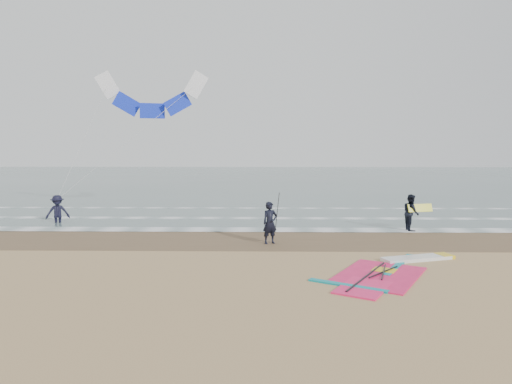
{
  "coord_description": "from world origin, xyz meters",
  "views": [
    {
      "loc": [
        -0.94,
        -14.03,
        3.99
      ],
      "look_at": [
        -1.29,
        5.0,
        2.2
      ],
      "focal_mm": 32.0,
      "sensor_mm": 36.0,
      "label": 1
    }
  ],
  "objects_px": {
    "windsurf_rig": "(392,270)",
    "person_standing": "(270,223)",
    "surf_kite": "(152,98)",
    "person_walking": "(411,213)",
    "person_wading": "(57,206)"
  },
  "relations": [
    {
      "from": "person_standing",
      "to": "surf_kite",
      "type": "relative_size",
      "value": 0.23
    },
    {
      "from": "person_walking",
      "to": "person_wading",
      "type": "bearing_deg",
      "value": 82.6
    },
    {
      "from": "surf_kite",
      "to": "windsurf_rig",
      "type": "bearing_deg",
      "value": -50.56
    },
    {
      "from": "person_standing",
      "to": "surf_kite",
      "type": "xyz_separation_m",
      "value": [
        -7.14,
        9.14,
        6.22
      ]
    },
    {
      "from": "windsurf_rig",
      "to": "person_standing",
      "type": "xyz_separation_m",
      "value": [
        -3.94,
        4.33,
        0.86
      ]
    },
    {
      "from": "person_standing",
      "to": "surf_kite",
      "type": "distance_m",
      "value": 13.16
    },
    {
      "from": "windsurf_rig",
      "to": "surf_kite",
      "type": "height_order",
      "value": "surf_kite"
    },
    {
      "from": "person_standing",
      "to": "person_walking",
      "type": "distance_m",
      "value": 7.65
    },
    {
      "from": "windsurf_rig",
      "to": "surf_kite",
      "type": "bearing_deg",
      "value": 129.44
    },
    {
      "from": "person_standing",
      "to": "person_wading",
      "type": "height_order",
      "value": "person_wading"
    },
    {
      "from": "windsurf_rig",
      "to": "person_wading",
      "type": "height_order",
      "value": "person_wading"
    },
    {
      "from": "person_standing",
      "to": "person_walking",
      "type": "height_order",
      "value": "person_walking"
    },
    {
      "from": "person_walking",
      "to": "surf_kite",
      "type": "xyz_separation_m",
      "value": [
        -14.09,
        5.93,
        6.21
      ]
    },
    {
      "from": "person_walking",
      "to": "person_wading",
      "type": "height_order",
      "value": "person_wading"
    },
    {
      "from": "windsurf_rig",
      "to": "person_standing",
      "type": "bearing_deg",
      "value": 132.26
    }
  ]
}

